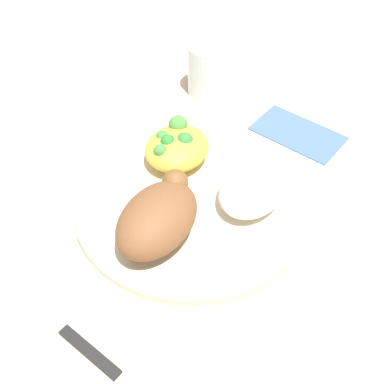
{
  "coord_description": "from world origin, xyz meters",
  "views": [
    {
      "loc": [
        -0.36,
        -0.22,
        0.47
      ],
      "look_at": [
        0.0,
        0.0,
        0.02
      ],
      "focal_mm": 45.63,
      "sensor_mm": 36.0,
      "label": 1
    }
  ],
  "objects": [
    {
      "name": "water_glass",
      "position": [
        0.23,
        0.11,
        0.04
      ],
      "size": [
        0.07,
        0.07,
        0.08
      ],
      "primitive_type": "cylinder",
      "color": "silver",
      "rests_on": "ground_plane"
    },
    {
      "name": "roasted_chicken",
      "position": [
        -0.07,
        -0.0,
        0.05
      ],
      "size": [
        0.12,
        0.08,
        0.06
      ],
      "color": "brown",
      "rests_on": "plate"
    },
    {
      "name": "napkin",
      "position": [
        0.21,
        -0.06,
        0.0
      ],
      "size": [
        0.09,
        0.14,
        0.0
      ],
      "primitive_type": "cube",
      "rotation": [
        0.0,
        0.0,
        -0.13
      ],
      "color": "#47669E",
      "rests_on": "ground_plane"
    },
    {
      "name": "mac_cheese_with_broccoli",
      "position": [
        0.05,
        0.06,
        0.04
      ],
      "size": [
        0.09,
        0.08,
        0.05
      ],
      "color": "gold",
      "rests_on": "plate"
    },
    {
      "name": "rice_pile",
      "position": [
        0.04,
        -0.06,
        0.03
      ],
      "size": [
        0.11,
        0.08,
        0.03
      ],
      "primitive_type": "ellipsoid",
      "color": "white",
      "rests_on": "plate"
    },
    {
      "name": "ground_plane",
      "position": [
        0.0,
        0.0,
        0.0
      ],
      "size": [
        2.0,
        2.0,
        0.0
      ],
      "primitive_type": "plane",
      "color": "#CAB092"
    },
    {
      "name": "fork",
      "position": [
        -0.19,
        0.04,
        0.0
      ],
      "size": [
        0.03,
        0.14,
        0.01
      ],
      "color": "silver",
      "rests_on": "ground_plane"
    },
    {
      "name": "plate",
      "position": [
        0.0,
        0.0,
        0.01
      ],
      "size": [
        0.3,
        0.3,
        0.01
      ],
      "color": "beige",
      "rests_on": "ground_plane"
    },
    {
      "name": "knife",
      "position": [
        -0.22,
        0.02,
        0.0
      ],
      "size": [
        0.04,
        0.19,
        0.01
      ],
      "color": "black",
      "rests_on": "ground_plane"
    }
  ]
}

